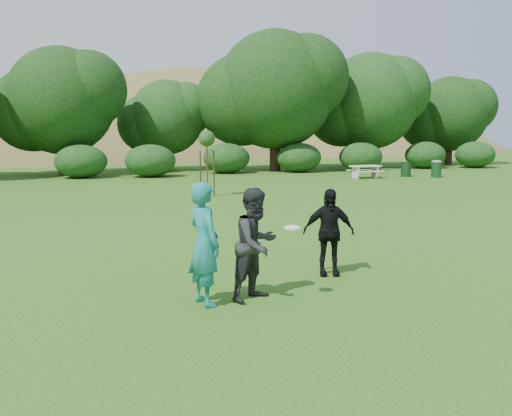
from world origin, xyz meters
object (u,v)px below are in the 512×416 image
Objects in this scene: player_teal at (204,244)px; player_black at (329,232)px; sapling at (207,140)px; trash_can_near at (406,169)px; trash_can_lidded at (436,168)px; player_grey at (256,244)px; picnic_table at (365,169)px.

player_teal is 1.18× the size of player_black.
player_teal is at bearing -104.30° from sapling.
trash_can_near is at bearing 23.93° from sapling.
player_black is 1.66× the size of trash_can_lidded.
player_teal reaches higher than player_grey.
sapling is at bearing 49.56° from player_grey.
player_black is at bearing -127.04° from trash_can_near.
player_grey is 1.07× the size of picnic_table.
player_black is 13.82m from sapling.
player_grey is at bearing -104.04° from player_teal.
player_grey is 2.14× the size of trash_can_near.
trash_can_lidded is (4.32, -0.92, 0.02)m from picnic_table.
trash_can_lidded reaches higher than trash_can_near.
player_black is 25.00m from trash_can_near.
player_grey is 27.09m from trash_can_lidded.
trash_can_near is 1.78m from trash_can_lidded.
trash_can_lidded is at bearing -38.08° from trash_can_near.
picnic_table is at bearing 168.00° from trash_can_lidded.
player_teal is 27.60m from trash_can_near.
trash_can_near is 15.54m from sapling.
trash_can_near is 0.50× the size of picnic_table.
player_teal is at bearing -130.33° from trash_can_near.
player_teal is 1.14× the size of picnic_table.
sapling is 12.86m from picnic_table.
player_black reaches higher than trash_can_near.
sapling is 16.43m from trash_can_lidded.
picnic_table is (-2.91, -0.18, 0.07)m from trash_can_near.
player_black is 0.97× the size of picnic_table.
sapling is at bearing -28.82° from player_teal.
player_teal reaches higher than trash_can_near.
player_teal reaches higher than player_black.
trash_can_near is (17.86, 21.03, -0.58)m from player_teal.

